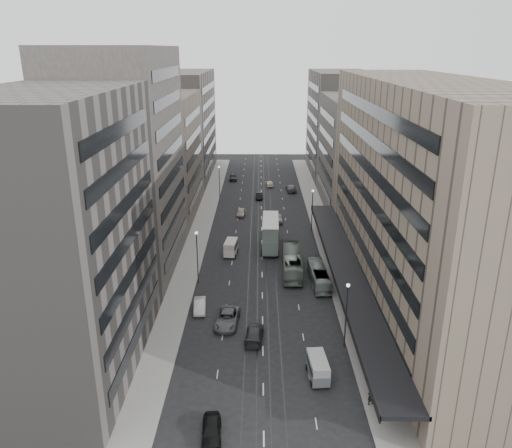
{
  "coord_description": "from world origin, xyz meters",
  "views": [
    {
      "loc": [
        -0.45,
        -56.35,
        33.61
      ],
      "look_at": [
        -1.0,
        19.7,
        6.79
      ],
      "focal_mm": 35.0,
      "sensor_mm": 36.0,
      "label": 1
    }
  ],
  "objects_px": {
    "panel_van": "(231,247)",
    "pedestrian": "(371,396)",
    "vw_microbus": "(318,367)",
    "sedan_2": "(227,319)",
    "sedan_1": "(200,306)",
    "double_decker": "(270,233)",
    "sedan_0": "(212,430)",
    "bus_near": "(319,275)",
    "bus_far": "(292,262)"
  },
  "relations": [
    {
      "from": "sedan_1",
      "to": "sedan_2",
      "type": "distance_m",
      "value": 5.34
    },
    {
      "from": "bus_far",
      "to": "double_decker",
      "type": "xyz_separation_m",
      "value": [
        -3.25,
        10.06,
        1.24
      ]
    },
    {
      "from": "panel_van",
      "to": "sedan_1",
      "type": "bearing_deg",
      "value": -92.87
    },
    {
      "from": "bus_far",
      "to": "sedan_1",
      "type": "xyz_separation_m",
      "value": [
        -13.25,
        -12.37,
        -0.96
      ]
    },
    {
      "from": "bus_near",
      "to": "panel_van",
      "type": "distance_m",
      "value": 17.64
    },
    {
      "from": "bus_near",
      "to": "pedestrian",
      "type": "distance_m",
      "value": 27.41
    },
    {
      "from": "double_decker",
      "to": "sedan_2",
      "type": "distance_m",
      "value": 26.81
    },
    {
      "from": "pedestrian",
      "to": "sedan_0",
      "type": "bearing_deg",
      "value": -0.72
    },
    {
      "from": "bus_far",
      "to": "sedan_0",
      "type": "relative_size",
      "value": 2.71
    },
    {
      "from": "vw_microbus",
      "to": "sedan_2",
      "type": "height_order",
      "value": "vw_microbus"
    },
    {
      "from": "double_decker",
      "to": "pedestrian",
      "type": "relative_size",
      "value": 5.07
    },
    {
      "from": "sedan_1",
      "to": "double_decker",
      "type": "bearing_deg",
      "value": 60.98
    },
    {
      "from": "sedan_2",
      "to": "bus_near",
      "type": "bearing_deg",
      "value": 47.62
    },
    {
      "from": "bus_near",
      "to": "bus_far",
      "type": "bearing_deg",
      "value": -49.43
    },
    {
      "from": "vw_microbus",
      "to": "sedan_2",
      "type": "xyz_separation_m",
      "value": [
        -10.44,
        10.95,
        -0.49
      ]
    },
    {
      "from": "pedestrian",
      "to": "sedan_1",
      "type": "bearing_deg",
      "value": -61.31
    },
    {
      "from": "panel_van",
      "to": "bus_near",
      "type": "bearing_deg",
      "value": -31.88
    },
    {
      "from": "sedan_0",
      "to": "sedan_2",
      "type": "distance_m",
      "value": 19.76
    },
    {
      "from": "vw_microbus",
      "to": "sedan_0",
      "type": "bearing_deg",
      "value": -145.02
    },
    {
      "from": "vw_microbus",
      "to": "sedan_1",
      "type": "bearing_deg",
      "value": 130.03
    },
    {
      "from": "vw_microbus",
      "to": "sedan_1",
      "type": "distance_m",
      "value": 20.46
    },
    {
      "from": "bus_near",
      "to": "double_decker",
      "type": "height_order",
      "value": "double_decker"
    },
    {
      "from": "sedan_1",
      "to": "vw_microbus",
      "type": "bearing_deg",
      "value": -50.34
    },
    {
      "from": "double_decker",
      "to": "sedan_2",
      "type": "height_order",
      "value": "double_decker"
    },
    {
      "from": "double_decker",
      "to": "sedan_0",
      "type": "height_order",
      "value": "double_decker"
    },
    {
      "from": "bus_far",
      "to": "pedestrian",
      "type": "bearing_deg",
      "value": 102.38
    },
    {
      "from": "sedan_1",
      "to": "pedestrian",
      "type": "xyz_separation_m",
      "value": [
        19.13,
        -19.0,
        0.4
      ]
    },
    {
      "from": "double_decker",
      "to": "sedan_2",
      "type": "bearing_deg",
      "value": -101.6
    },
    {
      "from": "bus_near",
      "to": "pedestrian",
      "type": "xyz_separation_m",
      "value": [
        2.13,
        -27.33,
        -0.21
      ]
    },
    {
      "from": "sedan_2",
      "to": "pedestrian",
      "type": "relative_size",
      "value": 3.08
    },
    {
      "from": "vw_microbus",
      "to": "sedan_2",
      "type": "relative_size",
      "value": 0.75
    },
    {
      "from": "sedan_0",
      "to": "sedan_2",
      "type": "height_order",
      "value": "sedan_2"
    },
    {
      "from": "panel_van",
      "to": "sedan_0",
      "type": "relative_size",
      "value": 0.97
    },
    {
      "from": "sedan_0",
      "to": "sedan_1",
      "type": "relative_size",
      "value": 1.01
    },
    {
      "from": "double_decker",
      "to": "sedan_2",
      "type": "xyz_separation_m",
      "value": [
        -6.06,
        -26.03,
        -2.09
      ]
    },
    {
      "from": "bus_near",
      "to": "sedan_1",
      "type": "relative_size",
      "value": 2.18
    },
    {
      "from": "bus_near",
      "to": "sedan_2",
      "type": "xyz_separation_m",
      "value": [
        -13.06,
        -11.93,
        -0.51
      ]
    },
    {
      "from": "panel_van",
      "to": "pedestrian",
      "type": "distance_m",
      "value": 41.47
    },
    {
      "from": "sedan_2",
      "to": "double_decker",
      "type": "bearing_deg",
      "value": 82.11
    },
    {
      "from": "sedan_1",
      "to": "pedestrian",
      "type": "distance_m",
      "value": 26.97
    },
    {
      "from": "double_decker",
      "to": "sedan_1",
      "type": "relative_size",
      "value": 2.25
    },
    {
      "from": "double_decker",
      "to": "sedan_0",
      "type": "distance_m",
      "value": 46.27
    },
    {
      "from": "bus_near",
      "to": "panel_van",
      "type": "xyz_separation_m",
      "value": [
        -13.83,
        10.94,
        0.09
      ]
    },
    {
      "from": "bus_near",
      "to": "pedestrian",
      "type": "bearing_deg",
      "value": 92.22
    },
    {
      "from": "bus_far",
      "to": "double_decker",
      "type": "relative_size",
      "value": 1.21
    },
    {
      "from": "bus_far",
      "to": "sedan_0",
      "type": "distance_m",
      "value": 36.99
    },
    {
      "from": "bus_near",
      "to": "sedan_2",
      "type": "bearing_deg",
      "value": 40.15
    },
    {
      "from": "vw_microbus",
      "to": "pedestrian",
      "type": "xyz_separation_m",
      "value": [
        4.76,
        -4.45,
        -0.2
      ]
    },
    {
      "from": "bus_far",
      "to": "sedan_2",
      "type": "bearing_deg",
      "value": 61.51
    },
    {
      "from": "sedan_1",
      "to": "bus_near",
      "type": "bearing_deg",
      "value": 21.1
    }
  ]
}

